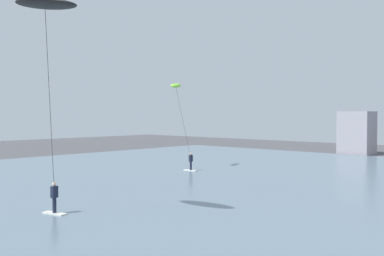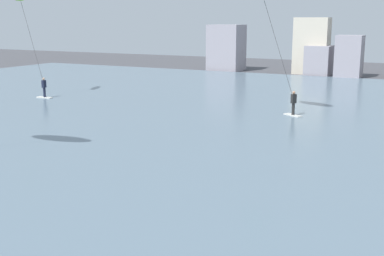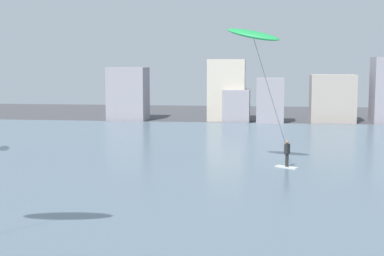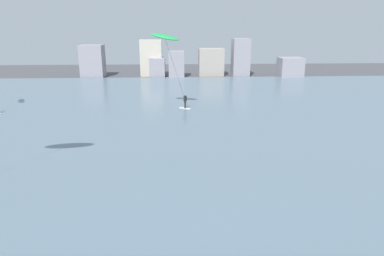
# 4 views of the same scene
# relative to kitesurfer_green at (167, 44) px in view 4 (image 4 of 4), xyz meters

# --- Properties ---
(water_bay) EXTENTS (84.00, 52.00, 0.10)m
(water_bay) POSITION_rel_kitesurfer_green_xyz_m (0.52, -0.72, -7.23)
(water_bay) COLOR slate
(water_bay) RESTS_ON ground
(far_shore_buildings) EXTENTS (40.44, 5.94, 6.84)m
(far_shore_buildings) POSITION_rel_kitesurfer_green_xyz_m (3.12, 27.30, -4.60)
(far_shore_buildings) COLOR gray
(far_shore_buildings) RESTS_ON ground
(kitesurfer_green) EXTENTS (4.46, 2.18, 8.51)m
(kitesurfer_green) POSITION_rel_kitesurfer_green_xyz_m (0.00, 0.00, 0.00)
(kitesurfer_green) COLOR silver
(kitesurfer_green) RESTS_ON water_bay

